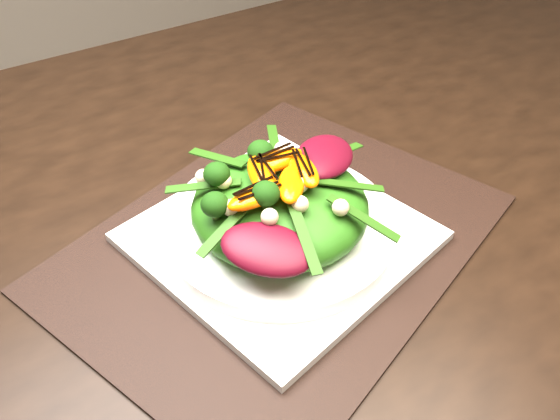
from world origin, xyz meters
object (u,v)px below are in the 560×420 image
plate_base (280,236)px  lettuce_mound (280,206)px  placemat (280,241)px  salad_bowl (280,227)px  orange_segment (246,170)px  dining_table (319,156)px

plate_base → lettuce_mound: 0.04m
plate_base → lettuce_mound: size_ratio=1.44×
placemat → plate_base: plate_base is taller
placemat → salad_bowl: size_ratio=1.87×
salad_bowl → orange_segment: orange_segment is taller
plate_base → lettuce_mound: bearing=0.0°
dining_table → orange_segment: size_ratio=24.55×
dining_table → orange_segment: dining_table is taller
lettuce_mound → dining_table: bearing=41.8°
dining_table → placemat: bearing=-138.2°
plate_base → orange_segment: 0.09m
dining_table → lettuce_mound: 0.21m
plate_base → salad_bowl: 0.01m
dining_table → placemat: size_ratio=3.40×
dining_table → placemat: (-0.15, -0.13, 0.02)m
salad_bowl → lettuce_mound: bearing=0.0°
plate_base → orange_segment: bearing=127.6°
placemat → lettuce_mound: bearing=0.0°
dining_table → plate_base: 0.20m
lettuce_mound → plate_base: bearing=0.0°
dining_table → plate_base: dining_table is taller
plate_base → dining_table: bearing=41.8°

